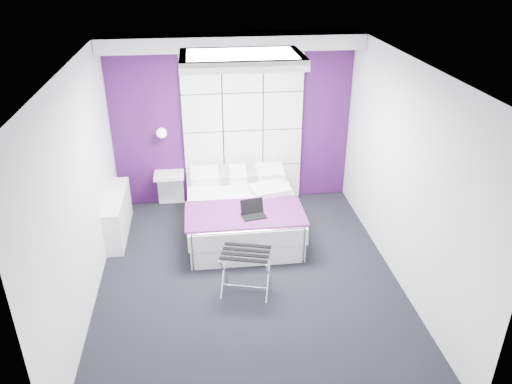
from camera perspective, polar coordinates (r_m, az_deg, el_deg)
floor at (r=6.19m, az=-0.82°, el=-9.98°), size 4.40×4.40×0.00m
ceiling at (r=5.09m, az=-1.02°, el=14.24°), size 4.40×4.40×0.00m
wall_back at (r=7.55m, az=-2.70°, el=8.11°), size 3.60×0.00×3.60m
wall_left at (r=5.64m, az=-19.40°, el=-0.07°), size 0.00×4.40×4.40m
wall_right at (r=5.96m, az=16.57°, el=1.79°), size 0.00×4.40×4.40m
accent_wall at (r=7.54m, az=-2.69°, el=8.09°), size 3.58×0.02×2.58m
soffit at (r=7.02m, az=-2.74°, el=16.80°), size 3.58×0.50×0.20m
headboard at (r=7.55m, az=-1.50°, el=7.08°), size 1.80×0.08×2.30m
skylight at (r=5.69m, az=-1.67°, el=15.02°), size 1.36×0.86×0.12m
wall_lamp at (r=7.45m, az=-10.73°, el=6.75°), size 0.15×0.15×0.15m
radiator at (r=7.20m, az=-15.48°, el=-2.53°), size 0.22×1.20×0.60m
bed at (r=7.05m, az=-1.64°, el=-2.36°), size 1.56×1.88×0.66m
nightstand at (r=7.66m, az=-9.91°, el=1.92°), size 0.44×0.35×0.05m
luggage_rack at (r=5.86m, az=-1.16°, el=-9.07°), size 0.55×0.40×0.54m
laptop at (r=6.44m, az=-0.31°, el=-2.26°), size 0.30×0.21×0.22m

